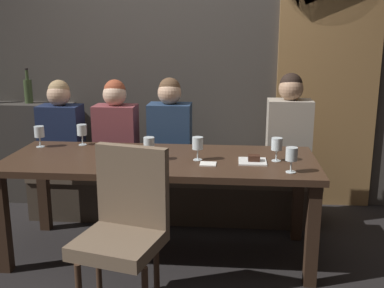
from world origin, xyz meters
TOP-DOWN VIEW (x-y plane):
  - ground at (0.00, 0.00)m, footprint 9.00×9.00m
  - back_wall_tiled at (0.00, 1.22)m, footprint 6.00×0.12m
  - arched_door at (1.35, 1.15)m, footprint 0.90×0.05m
  - back_counter at (-1.55, 1.04)m, footprint 1.10×0.28m
  - dining_table at (0.00, 0.00)m, footprint 2.20×0.84m
  - banquette_bench at (0.00, 0.70)m, footprint 2.50×0.44m
  - chair_near_side at (-0.09, -0.72)m, footprint 0.54×0.54m
  - diner_redhead at (-0.99, 0.72)m, footprint 0.36×0.24m
  - diner_bearded at (-0.50, 0.71)m, footprint 0.36×0.24m
  - diner_far_end at (-0.02, 0.70)m, footprint 0.36×0.24m
  - diner_near_end at (0.97, 0.69)m, footprint 0.36×0.24m
  - wine_bottle_pale_label at (-1.41, 1.05)m, footprint 0.08×0.08m
  - wine_glass_near_left at (0.88, -0.27)m, footprint 0.08×0.08m
  - wine_glass_near_right at (0.81, -0.01)m, footprint 0.08×0.08m
  - wine_glass_far_left at (0.27, -0.03)m, footprint 0.08×0.08m
  - wine_glass_center_back at (-0.67, 0.32)m, footprint 0.08×0.08m
  - wine_glass_far_right at (-0.98, 0.23)m, footprint 0.08×0.08m
  - wine_glass_end_right at (-0.06, -0.07)m, footprint 0.08×0.08m
  - dessert_plate at (0.65, -0.05)m, footprint 0.19×0.19m
  - folded_napkin at (0.35, -0.14)m, footprint 0.11×0.10m

SIDE VIEW (x-z plane):
  - ground at x=0.00m, z-range 0.00..0.00m
  - banquette_bench at x=0.00m, z-range 0.00..0.45m
  - back_counter at x=-1.55m, z-range 0.00..0.95m
  - chair_near_side at x=-0.09m, z-range 0.07..1.05m
  - dining_table at x=0.00m, z-range 0.28..1.02m
  - folded_napkin at x=0.35m, z-range 0.74..0.75m
  - dessert_plate at x=0.65m, z-range 0.73..0.78m
  - diner_redhead at x=-0.99m, z-range 0.43..1.19m
  - diner_bearded at x=-0.50m, z-range 0.43..1.19m
  - diner_far_end at x=-0.02m, z-range 0.43..1.22m
  - diner_near_end at x=0.97m, z-range 0.43..1.26m
  - wine_glass_far_left at x=0.27m, z-range 0.77..0.93m
  - wine_glass_center_back at x=-0.67m, z-range 0.77..0.93m
  - wine_glass_near_left at x=0.88m, z-range 0.77..0.94m
  - wine_glass_near_right at x=0.81m, z-range 0.77..0.94m
  - wine_glass_far_right at x=-0.98m, z-range 0.77..0.94m
  - wine_glass_end_right at x=-0.06m, z-range 0.77..0.94m
  - wine_bottle_pale_label at x=-1.41m, z-range 0.91..1.23m
  - arched_door at x=1.35m, z-range 0.09..2.64m
  - back_wall_tiled at x=0.00m, z-range 0.00..3.00m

